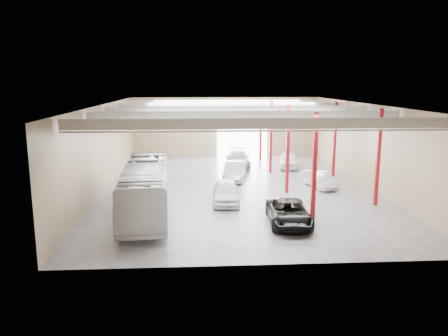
{
  "coord_description": "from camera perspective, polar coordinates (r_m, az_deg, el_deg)",
  "views": [
    {
      "loc": [
        -3.38,
        -35.9,
        8.83
      ],
      "look_at": [
        -1.32,
        -2.58,
        2.2
      ],
      "focal_mm": 35.0,
      "sensor_mm": 36.0,
      "label": 1
    }
  ],
  "objects": [
    {
      "name": "car_row_c",
      "position": [
        45.8,
        1.86,
        1.19
      ],
      "size": [
        2.65,
        5.96,
        1.7
      ],
      "primitive_type": "imported",
      "rotation": [
        0.0,
        0.0,
        -0.05
      ],
      "color": "gray",
      "rests_on": "ground"
    },
    {
      "name": "car_row_b",
      "position": [
        39.73,
        1.43,
        -0.41
      ],
      "size": [
        2.61,
        5.15,
        1.62
      ],
      "primitive_type": "imported",
      "rotation": [
        0.0,
        0.0,
        -0.19
      ],
      "color": "#B1B1B6",
      "rests_on": "ground"
    },
    {
      "name": "depot_shell",
      "position": [
        36.75,
        1.97,
        5.21
      ],
      "size": [
        22.12,
        32.12,
        7.06
      ],
      "color": "#434347",
      "rests_on": "ground"
    },
    {
      "name": "car_right_near",
      "position": [
        37.86,
        12.36,
        -1.42
      ],
      "size": [
        2.4,
        4.53,
        1.42
      ],
      "primitive_type": "imported",
      "rotation": [
        0.0,
        0.0,
        0.22
      ],
      "color": "silver",
      "rests_on": "ground"
    },
    {
      "name": "black_sedan",
      "position": [
        27.76,
        8.46,
        -5.82
      ],
      "size": [
        2.74,
        5.49,
        1.49
      ],
      "primitive_type": "imported",
      "rotation": [
        0.0,
        0.0,
        -0.05
      ],
      "color": "black",
      "rests_on": "ground"
    },
    {
      "name": "coach_bus",
      "position": [
        29.93,
        -10.25,
        -2.68
      ],
      "size": [
        3.76,
        12.58,
        3.46
      ],
      "primitive_type": "imported",
      "rotation": [
        0.0,
        0.0,
        0.07
      ],
      "color": "silver",
      "rests_on": "ground"
    },
    {
      "name": "car_row_a",
      "position": [
        32.22,
        0.24,
        -3.15
      ],
      "size": [
        2.17,
        4.94,
        1.65
      ],
      "primitive_type": "imported",
      "rotation": [
        0.0,
        0.0,
        -0.05
      ],
      "color": "silver",
      "rests_on": "ground"
    },
    {
      "name": "car_right_far",
      "position": [
        45.88,
        8.45,
        1.02
      ],
      "size": [
        2.61,
        4.89,
        1.58
      ],
      "primitive_type": "imported",
      "rotation": [
        0.0,
        0.0,
        -0.17
      ],
      "color": "white",
      "rests_on": "ground"
    }
  ]
}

